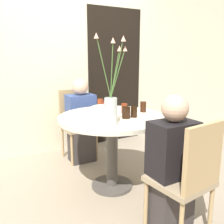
{
  "coord_description": "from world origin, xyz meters",
  "views": [
    {
      "loc": [
        -1.16,
        -2.1,
        1.34
      ],
      "look_at": [
        0.0,
        0.0,
        0.8
      ],
      "focal_mm": 40.0,
      "sensor_mm": 36.0,
      "label": 1
    }
  ],
  "objects_px": {
    "person_guest": "(81,123)",
    "drink_glass_2": "(124,108)",
    "chair_near_front": "(189,175)",
    "drink_glass_0": "(100,105)",
    "drink_glass_3": "(126,113)",
    "birthday_cake": "(104,112)",
    "side_plate": "(72,118)",
    "person_boy": "(171,168)",
    "chair_right_flank": "(76,120)",
    "drink_glass_5": "(143,107)",
    "drink_glass_4": "(134,112)",
    "flower_vase": "(111,102)",
    "drink_glass_1": "(111,103)"
  },
  "relations": [
    {
      "from": "person_guest",
      "to": "drink_glass_2",
      "type": "bearing_deg",
      "value": -74.86
    },
    {
      "from": "chair_near_front",
      "to": "drink_glass_0",
      "type": "xyz_separation_m",
      "value": [
        -0.1,
        1.21,
        0.31
      ]
    },
    {
      "from": "drink_glass_3",
      "to": "person_guest",
      "type": "relative_size",
      "value": 0.1
    },
    {
      "from": "birthday_cake",
      "to": "drink_glass_2",
      "type": "bearing_deg",
      "value": 8.18
    },
    {
      "from": "chair_near_front",
      "to": "birthday_cake",
      "type": "distance_m",
      "value": 1.01
    },
    {
      "from": "side_plate",
      "to": "person_boy",
      "type": "xyz_separation_m",
      "value": [
        0.47,
        -0.87,
        -0.26
      ]
    },
    {
      "from": "drink_glass_0",
      "to": "person_guest",
      "type": "relative_size",
      "value": 0.12
    },
    {
      "from": "chair_right_flank",
      "to": "drink_glass_5",
      "type": "bearing_deg",
      "value": -68.36
    },
    {
      "from": "person_boy",
      "to": "drink_glass_4",
      "type": "bearing_deg",
      "value": 83.66
    },
    {
      "from": "side_plate",
      "to": "drink_glass_2",
      "type": "relative_size",
      "value": 2.01
    },
    {
      "from": "side_plate",
      "to": "person_boy",
      "type": "distance_m",
      "value": 1.02
    },
    {
      "from": "flower_vase",
      "to": "drink_glass_0",
      "type": "bearing_deg",
      "value": 72.94
    },
    {
      "from": "drink_glass_0",
      "to": "drink_glass_1",
      "type": "bearing_deg",
      "value": 23.3
    },
    {
      "from": "drink_glass_3",
      "to": "drink_glass_2",
      "type": "bearing_deg",
      "value": 62.84
    },
    {
      "from": "chair_right_flank",
      "to": "drink_glass_1",
      "type": "xyz_separation_m",
      "value": [
        0.2,
        -0.59,
        0.3
      ]
    },
    {
      "from": "birthday_cake",
      "to": "drink_glass_2",
      "type": "height_order",
      "value": "birthday_cake"
    },
    {
      "from": "side_plate",
      "to": "drink_glass_1",
      "type": "height_order",
      "value": "drink_glass_1"
    },
    {
      "from": "birthday_cake",
      "to": "drink_glass_2",
      "type": "distance_m",
      "value": 0.26
    },
    {
      "from": "drink_glass_5",
      "to": "drink_glass_3",
      "type": "bearing_deg",
      "value": -153.95
    },
    {
      "from": "chair_right_flank",
      "to": "birthday_cake",
      "type": "distance_m",
      "value": 0.97
    },
    {
      "from": "drink_glass_4",
      "to": "person_boy",
      "type": "height_order",
      "value": "person_boy"
    },
    {
      "from": "chair_near_front",
      "to": "drink_glass_2",
      "type": "relative_size",
      "value": 9.08
    },
    {
      "from": "drink_glass_3",
      "to": "chair_right_flank",
      "type": "bearing_deg",
      "value": 95.09
    },
    {
      "from": "drink_glass_0",
      "to": "drink_glass_4",
      "type": "bearing_deg",
      "value": -69.97
    },
    {
      "from": "drink_glass_3",
      "to": "birthday_cake",
      "type": "bearing_deg",
      "value": 132.2
    },
    {
      "from": "chair_near_front",
      "to": "drink_glass_5",
      "type": "relative_size",
      "value": 8.16
    },
    {
      "from": "drink_glass_1",
      "to": "drink_glass_3",
      "type": "height_order",
      "value": "drink_glass_1"
    },
    {
      "from": "birthday_cake",
      "to": "side_plate",
      "type": "xyz_separation_m",
      "value": [
        -0.3,
        0.07,
        -0.04
      ]
    },
    {
      "from": "chair_right_flank",
      "to": "chair_near_front",
      "type": "height_order",
      "value": "same"
    },
    {
      "from": "drink_glass_1",
      "to": "person_guest",
      "type": "bearing_deg",
      "value": 114.36
    },
    {
      "from": "chair_right_flank",
      "to": "person_guest",
      "type": "relative_size",
      "value": 0.85
    },
    {
      "from": "drink_glass_5",
      "to": "person_guest",
      "type": "relative_size",
      "value": 0.1
    },
    {
      "from": "side_plate",
      "to": "drink_glass_2",
      "type": "height_order",
      "value": "drink_glass_2"
    },
    {
      "from": "chair_right_flank",
      "to": "drink_glass_3",
      "type": "xyz_separation_m",
      "value": [
        0.1,
        -1.09,
        0.3
      ]
    },
    {
      "from": "drink_glass_1",
      "to": "drink_glass_4",
      "type": "bearing_deg",
      "value": -91.51
    },
    {
      "from": "birthday_cake",
      "to": "person_boy",
      "type": "relative_size",
      "value": 0.23
    },
    {
      "from": "drink_glass_1",
      "to": "drink_glass_3",
      "type": "distance_m",
      "value": 0.5
    },
    {
      "from": "drink_glass_3",
      "to": "person_boy",
      "type": "distance_m",
      "value": 0.7
    },
    {
      "from": "chair_right_flank",
      "to": "drink_glass_2",
      "type": "distance_m",
      "value": 0.95
    },
    {
      "from": "flower_vase",
      "to": "drink_glass_3",
      "type": "relative_size",
      "value": 6.91
    },
    {
      "from": "chair_right_flank",
      "to": "drink_glass_4",
      "type": "bearing_deg",
      "value": -81.73
    },
    {
      "from": "chair_near_front",
      "to": "drink_glass_4",
      "type": "height_order",
      "value": "chair_near_front"
    },
    {
      "from": "drink_glass_5",
      "to": "person_boy",
      "type": "xyz_separation_m",
      "value": [
        -0.28,
        -0.78,
        -0.32
      ]
    },
    {
      "from": "drink_glass_3",
      "to": "drink_glass_4",
      "type": "distance_m",
      "value": 0.09
    },
    {
      "from": "drink_glass_4",
      "to": "person_guest",
      "type": "height_order",
      "value": "person_guest"
    },
    {
      "from": "person_guest",
      "to": "person_boy",
      "type": "bearing_deg",
      "value": -85.84
    },
    {
      "from": "drink_glass_1",
      "to": "person_guest",
      "type": "height_order",
      "value": "person_guest"
    },
    {
      "from": "drink_glass_0",
      "to": "drink_glass_3",
      "type": "bearing_deg",
      "value": -81.47
    },
    {
      "from": "drink_glass_2",
      "to": "drink_glass_3",
      "type": "distance_m",
      "value": 0.23
    },
    {
      "from": "birthday_cake",
      "to": "drink_glass_5",
      "type": "bearing_deg",
      "value": -2.12
    }
  ]
}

